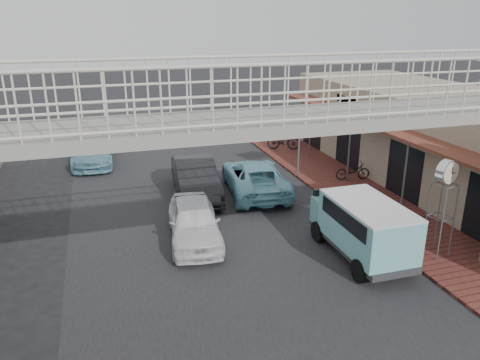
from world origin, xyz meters
TOP-DOWN VIEW (x-y plane):
  - ground at (0.00, 0.00)m, footprint 120.00×120.00m
  - road_strip at (0.00, 0.00)m, footprint 10.00×60.00m
  - sidewalk at (6.50, 3.00)m, footprint 3.00×40.00m
  - shophouse_row at (10.97, 4.00)m, footprint 7.20×18.00m
  - footbridge at (0.00, -4.00)m, footprint 16.40×2.40m
  - white_hatchback at (-0.91, 1.35)m, footprint 2.12×4.25m
  - dark_sedan at (0.01, 5.42)m, footprint 1.95×4.77m
  - angkot_curb at (2.50, 5.04)m, footprint 2.93×5.26m
  - angkot_far at (-4.00, 11.58)m, footprint 2.25×4.90m
  - angkot_van at (3.80, -1.35)m, footprint 1.80×3.87m
  - motorcycle_near at (7.20, 5.05)m, footprint 1.64×0.82m
  - motorcycle_far at (6.15, 10.74)m, footprint 1.87×1.17m
  - street_clock at (6.03, -2.02)m, footprint 0.79×0.71m
  - arrow_sign at (5.85, 6.80)m, footprint 1.66×1.11m

SIDE VIEW (x-z plane):
  - ground at x=0.00m, z-range 0.00..0.00m
  - road_strip at x=0.00m, z-range 0.00..0.01m
  - sidewalk at x=6.50m, z-range 0.00..0.10m
  - motorcycle_near at x=7.20m, z-range 0.10..0.92m
  - motorcycle_far at x=6.15m, z-range 0.10..1.19m
  - white_hatchback at x=-0.91m, z-range 0.00..1.39m
  - angkot_far at x=-4.00m, z-range 0.00..1.39m
  - angkot_curb at x=2.50m, z-range 0.00..1.39m
  - dark_sedan at x=0.01m, z-range 0.00..1.54m
  - angkot_van at x=3.80m, z-range 0.25..2.15m
  - shophouse_row at x=10.97m, z-range 0.01..4.01m
  - arrow_sign at x=5.85m, z-range 0.95..3.69m
  - street_clock at x=6.03m, z-range 1.12..4.20m
  - footbridge at x=0.00m, z-range 0.01..6.35m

